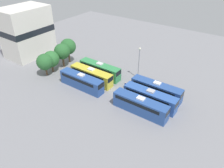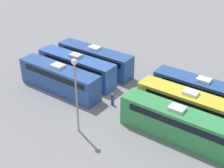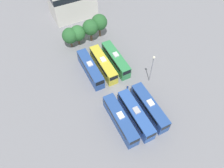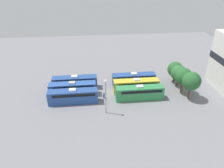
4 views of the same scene
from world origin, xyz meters
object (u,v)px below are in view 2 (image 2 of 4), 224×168
Objects in this scene: worker_person at (112,99)px; light_pole at (76,85)px; bus_2 at (59,78)px; bus_3 at (202,93)px; bus_5 at (176,122)px; bus_4 at (189,106)px; bus_1 at (77,67)px; bus_0 at (95,59)px.

worker_person is 7.92m from light_pole.
bus_3 is at bearing 113.66° from bus_2.
bus_2 is 7.67m from worker_person.
bus_2 is 16.25m from bus_5.
bus_4 is at bearing -178.21° from bus_5.
bus_5 is at bearing 89.87° from bus_2.
bus_2 is (3.64, 0.27, 0.00)m from bus_1.
bus_0 and bus_4 have the same top height.
bus_4 is (3.54, -0.10, 0.00)m from bus_3.
bus_1 is 7.23× the size of worker_person.
bus_4 is 9.03m from worker_person.
light_pole reaches higher than bus_1.
light_pole is (8.64, 7.76, 3.80)m from bus_1.
worker_person is at bearing 99.17° from bus_2.
bus_3 reaches higher than worker_person.
bus_5 reaches higher than worker_person.
bus_5 is (7.15, 0.01, 0.00)m from bus_3.
bus_1 is at bearing -78.10° from bus_3.
bus_1 is 12.22m from light_pole.
bus_1 is 1.00× the size of bus_4.
bus_0 is 9.51m from worker_person.
bus_3 is at bearing -179.89° from bus_5.
bus_2 is 7.23× the size of worker_person.
worker_person is at bearing 50.99° from bus_0.
bus_0 is at bearing -114.07° from bus_5.
bus_5 is 7.23× the size of worker_person.
bus_0 is 16.38m from bus_4.
bus_2 is at bearing -77.50° from bus_4.
bus_2 is at bearing -123.74° from light_pole.
worker_person is (-1.25, -8.76, -1.11)m from bus_5.
bus_2 and bus_3 have the same top height.
bus_1 is 1.40× the size of light_pole.
bus_0 is at bearing 173.15° from bus_1.
bus_1 and bus_5 have the same top height.
bus_0 is 1.00× the size of bus_5.
bus_2 is 9.78m from light_pole.
bus_1 is 1.00× the size of bus_3.
bus_4 is at bearing 89.80° from bus_1.
bus_0 is 17.63m from bus_5.
bus_5 is at bearing 1.79° from bus_4.
bus_2 and bus_5 have the same top height.
worker_person is (2.43, 7.76, -1.11)m from bus_1.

